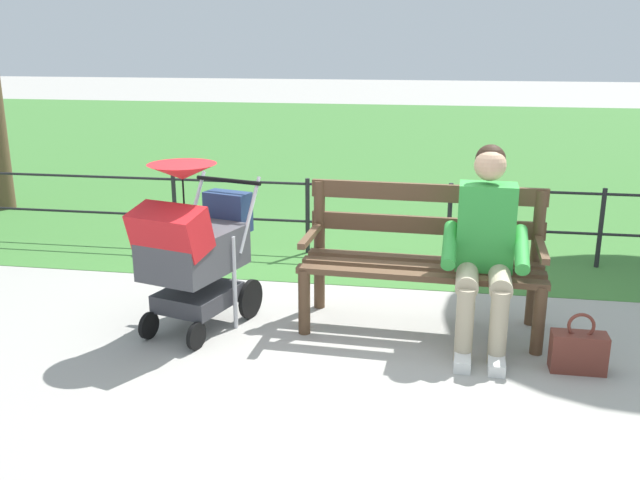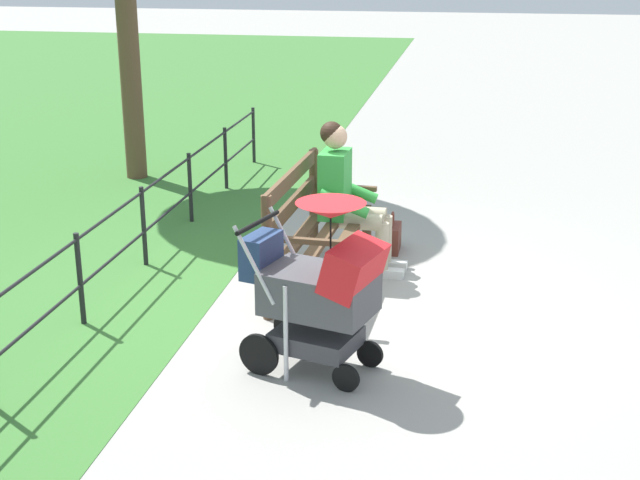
{
  "view_description": "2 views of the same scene",
  "coord_description": "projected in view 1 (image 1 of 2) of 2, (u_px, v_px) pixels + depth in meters",
  "views": [
    {
      "loc": [
        -0.5,
        4.38,
        1.91
      ],
      "look_at": [
        0.23,
        0.08,
        0.63
      ],
      "focal_mm": 38.77,
      "sensor_mm": 36.0,
      "label": 1
    },
    {
      "loc": [
        6.26,
        1.15,
        2.67
      ],
      "look_at": [
        0.33,
        0.08,
        0.65
      ],
      "focal_mm": 50.14,
      "sensor_mm": 36.0,
      "label": 2
    }
  ],
  "objects": [
    {
      "name": "ground_plane",
      "position": [
        355.0,
        326.0,
        4.76
      ],
      "size": [
        60.0,
        60.0,
        0.0
      ],
      "primitive_type": "plane",
      "color": "#9E9B93"
    },
    {
      "name": "grass_lawn",
      "position": [
        410.0,
        143.0,
        13.09
      ],
      "size": [
        40.0,
        16.0,
        0.01
      ],
      "primitive_type": "cube",
      "color": "#3D7533",
      "rests_on": "ground"
    },
    {
      "name": "park_bench",
      "position": [
        423.0,
        252.0,
        4.65
      ],
      "size": [
        1.62,
        0.67,
        0.96
      ],
      "color": "brown",
      "rests_on": "ground"
    },
    {
      "name": "person_on_bench",
      "position": [
        485.0,
        242.0,
        4.34
      ],
      "size": [
        0.55,
        0.74,
        1.28
      ],
      "color": "tan",
      "rests_on": "ground"
    },
    {
      "name": "stroller",
      "position": [
        193.0,
        245.0,
        4.56
      ],
      "size": [
        0.72,
        0.98,
        1.15
      ],
      "color": "black",
      "rests_on": "ground"
    },
    {
      "name": "handbag",
      "position": [
        578.0,
        351.0,
        4.09
      ],
      "size": [
        0.32,
        0.14,
        0.37
      ],
      "color": "brown",
      "rests_on": "ground"
    },
    {
      "name": "park_fence",
      "position": [
        434.0,
        213.0,
        6.1
      ],
      "size": [
        8.94,
        0.04,
        0.7
      ],
      "color": "black",
      "rests_on": "ground"
    }
  ]
}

